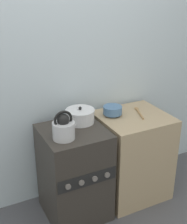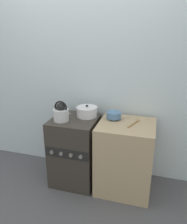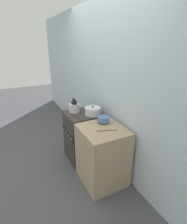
{
  "view_description": "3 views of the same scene",
  "coord_description": "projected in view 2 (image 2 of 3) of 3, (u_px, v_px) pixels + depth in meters",
  "views": [
    {
      "loc": [
        -0.88,
        -1.84,
        1.98
      ],
      "look_at": [
        0.2,
        0.29,
        0.95
      ],
      "focal_mm": 50.0,
      "sensor_mm": 36.0,
      "label": 1
    },
    {
      "loc": [
        0.87,
        -1.93,
        1.77
      ],
      "look_at": [
        0.22,
        0.29,
        0.93
      ],
      "focal_mm": 35.0,
      "sensor_mm": 36.0,
      "label": 2
    },
    {
      "loc": [
        2.37,
        -0.74,
        1.88
      ],
      "look_at": [
        0.3,
        0.31,
        0.95
      ],
      "focal_mm": 28.0,
      "sensor_mm": 36.0,
      "label": 3
    }
  ],
  "objects": [
    {
      "name": "enamel_bowl",
      "position": [
        114.0,
        115.0,
        2.51
      ],
      "size": [
        0.17,
        0.17,
        0.09
      ],
      "color": "#4C729E",
      "rests_on": "counter"
    },
    {
      "name": "counter",
      "position": [
        125.0,
        157.0,
        2.53
      ],
      "size": [
        0.62,
        0.57,
        0.83
      ],
      "color": "tan",
      "rests_on": "ground_plane"
    },
    {
      "name": "wall_back",
      "position": [
        84.0,
        77.0,
        2.73
      ],
      "size": [
        7.0,
        0.06,
        2.5
      ],
      "color": "silver",
      "rests_on": "ground_plane"
    },
    {
      "name": "kettle",
      "position": [
        61.0,
        113.0,
        2.44
      ],
      "size": [
        0.21,
        0.17,
        0.23
      ],
      "color": "silver",
      "rests_on": "stove"
    },
    {
      "name": "wooden_spoon",
      "position": [
        135.0,
        123.0,
        2.4
      ],
      "size": [
        0.12,
        0.26,
        0.02
      ],
      "color": "#A37A4C",
      "rests_on": "counter"
    },
    {
      "name": "cooking_pot",
      "position": [
        87.0,
        112.0,
        2.58
      ],
      "size": [
        0.25,
        0.25,
        0.15
      ],
      "color": "silver",
      "rests_on": "stove"
    },
    {
      "name": "ground_plane",
      "position": [
        68.0,
        192.0,
        2.57
      ],
      "size": [
        12.0,
        12.0,
        0.0
      ],
      "primitive_type": "plane",
      "color": "#4C4C51"
    },
    {
      "name": "stove",
      "position": [
        75.0,
        150.0,
        2.67
      ],
      "size": [
        0.53,
        0.55,
        0.83
      ],
      "color": "#332D28",
      "rests_on": "ground_plane"
    }
  ]
}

